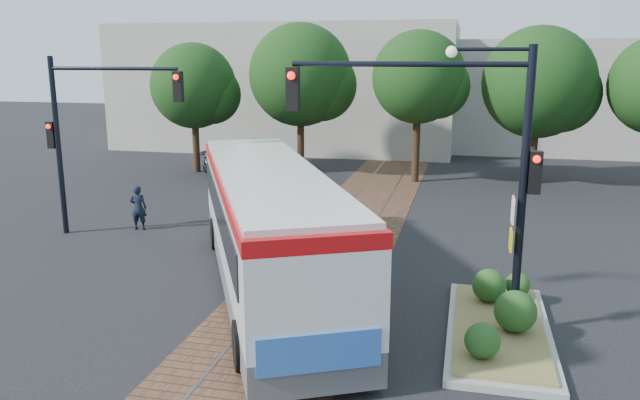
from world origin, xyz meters
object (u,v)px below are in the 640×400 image
at_px(city_bus, 268,222).
at_px(signal_pole_left, 86,122).
at_px(officer, 138,208).
at_px(parked_car, 246,165).
at_px(traffic_island, 500,319).
at_px(signal_pole_main, 465,144).

distance_m(city_bus, signal_pole_left, 8.34).
bearing_deg(city_bus, officer, 119.05).
xyz_separation_m(city_bus, parked_car, (-5.82, 14.24, -1.12)).
bearing_deg(officer, traffic_island, 143.08).
relative_size(city_bus, signal_pole_left, 1.97).
bearing_deg(officer, city_bus, 134.30).
bearing_deg(parked_car, traffic_island, -129.19).
relative_size(traffic_island, parked_car, 1.13).
height_order(city_bus, signal_pole_left, signal_pole_left).
distance_m(city_bus, traffic_island, 6.21).
xyz_separation_m(officer, parked_car, (0.40, 9.92, -0.13)).
relative_size(city_bus, parked_car, 2.58).
distance_m(traffic_island, officer, 13.42).
bearing_deg(signal_pole_left, parked_car, 81.97).
xyz_separation_m(signal_pole_main, officer, (-11.09, 5.79, -3.37)).
xyz_separation_m(city_bus, signal_pole_left, (-7.35, 3.33, 2.08)).
bearing_deg(traffic_island, signal_pole_left, 159.64).
relative_size(signal_pole_left, parked_car, 1.31).
distance_m(signal_pole_left, officer, 3.42).
xyz_separation_m(signal_pole_main, signal_pole_left, (-12.23, 4.80, -0.29)).
relative_size(traffic_island, officer, 3.28).
height_order(traffic_island, officer, officer).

